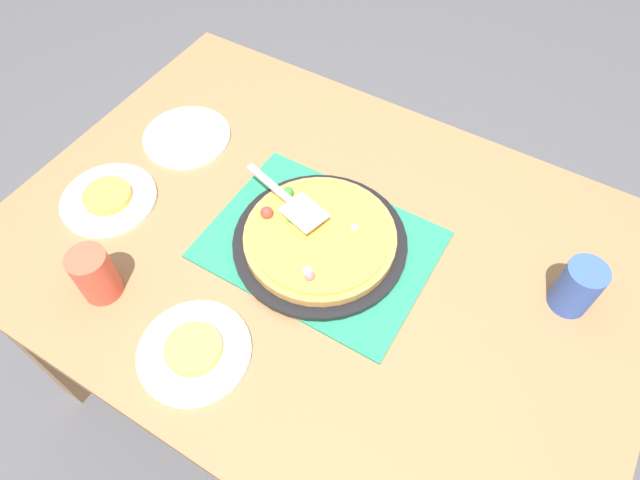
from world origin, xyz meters
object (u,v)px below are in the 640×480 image
at_px(plate_near_left, 194,352).
at_px(pizza, 319,236).
at_px(cup_near, 578,287).
at_px(cup_far, 95,274).
at_px(served_slice_left, 193,349).
at_px(served_slice_right, 107,196).
at_px(pizza_pan, 320,242).
at_px(plate_far_right, 109,199).
at_px(pizza_server, 289,200).
at_px(plate_side, 187,137).

bearing_deg(plate_near_left, pizza, -102.55).
bearing_deg(cup_near, cup_far, 29.16).
distance_m(served_slice_left, served_slice_right, 0.45).
bearing_deg(plate_near_left, cup_near, -140.61).
distance_m(pizza_pan, pizza, 0.02).
xyz_separation_m(pizza_pan, served_slice_left, (0.08, 0.34, 0.01)).
relative_size(pizza, plate_far_right, 1.50).
bearing_deg(pizza_server, plate_side, -13.02).
distance_m(plate_side, cup_near, 0.97).
height_order(plate_far_right, plate_side, same).
distance_m(served_slice_left, cup_far, 0.25).
relative_size(cup_near, pizza_server, 0.52).
height_order(plate_side, served_slice_right, served_slice_right).
relative_size(pizza, pizza_server, 1.42).
distance_m(pizza, cup_near, 0.53).
bearing_deg(plate_far_right, pizza_server, -156.55).
height_order(cup_near, pizza_server, cup_near).
bearing_deg(served_slice_left, plate_far_right, -25.77).
xyz_separation_m(cup_near, pizza_server, (0.60, 0.11, 0.01)).
bearing_deg(cup_near, pizza_pan, 15.25).
bearing_deg(pizza, plate_side, -13.74).
distance_m(pizza, cup_far, 0.46).
distance_m(plate_side, cup_far, 0.46).
xyz_separation_m(cup_far, pizza_server, (-0.23, -0.35, 0.01)).
xyz_separation_m(plate_far_right, served_slice_right, (0.00, 0.00, 0.01)).
bearing_deg(plate_side, plate_far_right, 84.44).
height_order(cup_near, cup_far, same).
bearing_deg(plate_far_right, pizza_pan, -163.58).
distance_m(pizza, plate_near_left, 0.35).
bearing_deg(cup_far, pizza, -134.92).
xyz_separation_m(served_slice_left, cup_far, (0.25, -0.01, 0.04)).
xyz_separation_m(plate_near_left, cup_far, (0.25, -0.01, 0.06)).
height_order(pizza, pizza_server, pizza_server).
xyz_separation_m(plate_far_right, cup_near, (-0.99, -0.28, 0.06)).
bearing_deg(served_slice_right, cup_far, 131.12).
xyz_separation_m(plate_near_left, served_slice_left, (0.00, 0.00, 0.01)).
height_order(pizza, plate_side, pizza).
relative_size(cup_near, cup_far, 1.00).
relative_size(plate_far_right, served_slice_left, 2.00).
xyz_separation_m(plate_far_right, pizza_server, (-0.39, -0.17, 0.06)).
bearing_deg(pizza_server, cup_near, -169.51).
height_order(served_slice_left, pizza_server, pizza_server).
bearing_deg(pizza_pan, cup_far, 44.99).
bearing_deg(plate_near_left, plate_far_right, -25.77).
distance_m(cup_near, cup_far, 0.95).
bearing_deg(served_slice_left, pizza_pan, -102.78).
height_order(plate_near_left, plate_far_right, same).
bearing_deg(pizza_server, plate_near_left, 92.61).
height_order(pizza, served_slice_right, pizza).
distance_m(pizza_pan, plate_near_left, 0.35).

